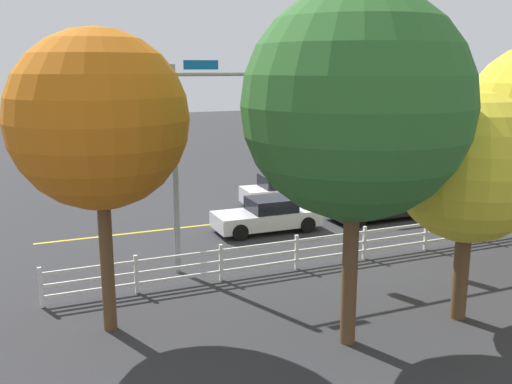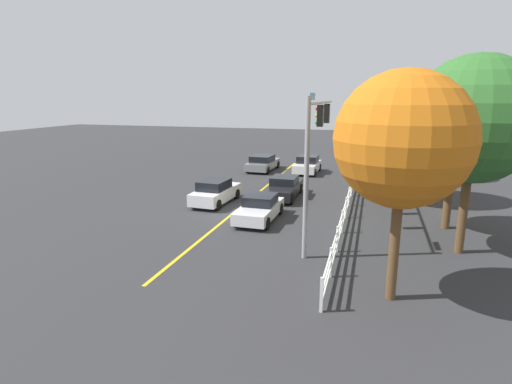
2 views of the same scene
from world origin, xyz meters
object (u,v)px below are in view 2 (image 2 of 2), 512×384
car_4 (307,165)px  tree_3 (454,150)px  car_0 (284,188)px  tree_1 (426,129)px  car_2 (260,208)px  car_3 (215,192)px  tree_0 (474,120)px  tree_2 (403,140)px  tree_4 (402,127)px  tree_5 (389,139)px  car_1 (263,163)px

car_4 → tree_3: size_ratio=0.69×
car_0 → tree_1: 13.48m
car_2 → car_3: car_3 is taller
tree_0 → tree_2: (5.10, -2.93, -0.38)m
car_3 → car_2: bearing=-122.4°
car_2 → car_3: bearing=-124.9°
car_2 → tree_4: bearing=131.8°
car_4 → tree_4: (8.11, 7.00, 3.97)m
car_2 → tree_0: tree_0 is taller
tree_3 → tree_5: 9.73m
tree_0 → tree_4: (-8.44, -2.21, -0.93)m
car_2 → tree_5: bearing=148.5°
car_3 → tree_5: (-8.03, 10.31, 2.75)m
car_4 → tree_5: size_ratio=0.80×
tree_1 → tree_2: tree_2 is taller
tree_1 → tree_5: bearing=-36.7°
car_2 → tree_2: tree_2 is taller
car_4 → tree_2: 22.99m
car_0 → tree_3: size_ratio=0.79×
car_3 → car_4: bearing=-14.6°
car_3 → tree_2: (9.81, 10.10, 4.50)m
tree_5 → tree_4: bearing=6.8°
car_3 → car_1: bearing=4.3°
tree_3 → tree_4: bearing=-156.7°
car_4 → tree_5: tree_5 is taller
car_4 → tree_5: 8.01m
car_3 → tree_5: tree_5 is taller
car_0 → tree_0: tree_0 is taller
car_4 → tree_1: size_ratio=0.67×
car_3 → tree_0: size_ratio=0.53×
tree_4 → car_0: bearing=-82.1°
tree_2 → tree_4: 13.56m
tree_0 → tree_5: (-12.75, -2.72, -2.13)m
tree_0 → tree_3: tree_0 is taller
tree_1 → tree_2: (21.62, -3.03, 1.23)m
tree_1 → tree_5: tree_1 is taller
car_4 → tree_2: tree_2 is taller
tree_2 → car_3: bearing=-134.2°
car_0 → car_1: size_ratio=0.99×
car_1 → tree_3: size_ratio=0.80×
tree_4 → car_3: bearing=-71.0°
tree_0 → car_2: bearing=-102.8°
car_3 → tree_2: 14.78m
car_0 → car_1: car_1 is taller
tree_5 → car_0: bearing=-51.2°
car_2 → tree_5: tree_5 is taller
car_1 → car_2: size_ratio=1.11×
tree_0 → tree_4: 8.77m
car_3 → tree_0: (4.72, 13.03, 4.88)m
car_0 → tree_5: size_ratio=0.92×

